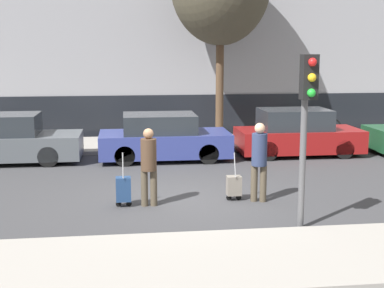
# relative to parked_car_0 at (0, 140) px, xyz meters

# --- Properties ---
(ground_plane) EXTENTS (80.00, 80.00, 0.00)m
(ground_plane) POSITION_rel_parked_car_0_xyz_m (4.92, -4.71, -0.68)
(ground_plane) COLOR #38383A
(sidewalk_near) EXTENTS (28.00, 2.50, 0.12)m
(sidewalk_near) POSITION_rel_parked_car_0_xyz_m (4.92, -8.46, -0.62)
(sidewalk_near) COLOR gray
(sidewalk_near) RESTS_ON ground_plane
(sidewalk_far) EXTENTS (28.00, 3.00, 0.12)m
(sidewalk_far) POSITION_rel_parked_car_0_xyz_m (4.92, 2.29, -0.62)
(sidewalk_far) COLOR gray
(sidewalk_far) RESTS_ON ground_plane
(building_facade) EXTENTS (28.00, 3.40, 10.60)m
(building_facade) POSITION_rel_parked_car_0_xyz_m (4.92, 6.17, 4.61)
(building_facade) COLOR gray
(building_facade) RESTS_ON ground_plane
(parked_car_0) EXTENTS (4.68, 1.78, 1.46)m
(parked_car_0) POSITION_rel_parked_car_0_xyz_m (0.00, 0.00, 0.00)
(parked_car_0) COLOR #4C5156
(parked_car_0) RESTS_ON ground_plane
(parked_car_1) EXTENTS (3.97, 1.85, 1.41)m
(parked_car_1) POSITION_rel_parked_car_0_xyz_m (4.88, -0.16, -0.02)
(parked_car_1) COLOR navy
(parked_car_1) RESTS_ON ground_plane
(parked_car_2) EXTENTS (3.92, 1.74, 1.48)m
(parked_car_2) POSITION_rel_parked_car_0_xyz_m (9.19, 0.00, 0.01)
(parked_car_2) COLOR maroon
(parked_car_2) RESTS_ON ground_plane
(pedestrian_left) EXTENTS (0.35, 0.34, 1.70)m
(pedestrian_left) POSITION_rel_parked_car_0_xyz_m (4.20, -5.10, 0.29)
(pedestrian_left) COLOR #4C4233
(pedestrian_left) RESTS_ON ground_plane
(trolley_left) EXTENTS (0.34, 0.29, 1.19)m
(trolley_left) POSITION_rel_parked_car_0_xyz_m (3.65, -5.08, -0.30)
(trolley_left) COLOR navy
(trolley_left) RESTS_ON ground_plane
(pedestrian_right) EXTENTS (0.34, 0.34, 1.77)m
(pedestrian_right) POSITION_rel_parked_car_0_xyz_m (6.64, -5.07, 0.33)
(pedestrian_right) COLOR #4C4233
(pedestrian_right) RESTS_ON ground_plane
(trolley_right) EXTENTS (0.34, 0.29, 1.09)m
(trolley_right) POSITION_rel_parked_car_0_xyz_m (6.11, -4.90, -0.34)
(trolley_right) COLOR slate
(trolley_right) RESTS_ON ground_plane
(traffic_light) EXTENTS (0.28, 0.47, 3.26)m
(traffic_light) POSITION_rel_parked_car_0_xyz_m (6.97, -7.07, 1.66)
(traffic_light) COLOR #515154
(traffic_light) RESTS_ON ground_plane
(parked_bicycle) EXTENTS (1.77, 0.06, 0.96)m
(parked_bicycle) POSITION_rel_parked_car_0_xyz_m (10.85, 2.51, -0.19)
(parked_bicycle) COLOR black
(parked_bicycle) RESTS_ON sidewalk_far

